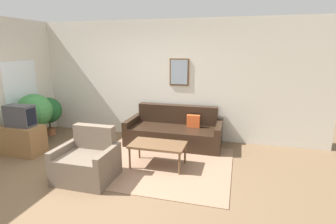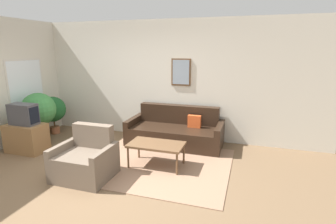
{
  "view_description": "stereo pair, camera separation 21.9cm",
  "coord_description": "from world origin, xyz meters",
  "views": [
    {
      "loc": [
        2.07,
        -3.36,
        2.07
      ],
      "look_at": [
        0.76,
        1.46,
        0.85
      ],
      "focal_mm": 28.0,
      "sensor_mm": 36.0,
      "label": 1
    },
    {
      "loc": [
        2.28,
        -3.3,
        2.07
      ],
      "look_at": [
        0.76,
        1.46,
        0.85
      ],
      "focal_mm": 28.0,
      "sensor_mm": 36.0,
      "label": 2
    }
  ],
  "objects": [
    {
      "name": "ground_plane",
      "position": [
        0.0,
        0.0,
        0.0
      ],
      "size": [
        16.0,
        16.0,
        0.0
      ],
      "primitive_type": "plane",
      "color": "brown"
    },
    {
      "name": "area_rug",
      "position": [
        0.77,
        0.87,
        0.01
      ],
      "size": [
        2.54,
        2.19,
        0.01
      ],
      "color": "#937056",
      "rests_on": "ground_plane"
    },
    {
      "name": "wall_back",
      "position": [
        0.01,
        2.45,
        1.35
      ],
      "size": [
        8.0,
        0.09,
        2.7
      ],
      "color": "beige",
      "rests_on": "ground_plane"
    },
    {
      "name": "couch",
      "position": [
        0.77,
        1.99,
        0.28
      ],
      "size": [
        2.05,
        0.9,
        0.82
      ],
      "color": "black",
      "rests_on": "ground_plane"
    },
    {
      "name": "coffee_table",
      "position": [
        0.75,
        0.8,
        0.39
      ],
      "size": [
        0.97,
        0.54,
        0.43
      ],
      "color": "brown",
      "rests_on": "ground_plane"
    },
    {
      "name": "tv_stand",
      "position": [
        -2.02,
        0.65,
        0.29
      ],
      "size": [
        0.78,
        0.47,
        0.58
      ],
      "color": "olive",
      "rests_on": "ground_plane"
    },
    {
      "name": "tv",
      "position": [
        -2.02,
        0.65,
        0.79
      ],
      "size": [
        0.55,
        0.28,
        0.42
      ],
      "color": "#424247",
      "rests_on": "tv_stand"
    },
    {
      "name": "armchair",
      "position": [
        -0.21,
        0.07,
        0.28
      ],
      "size": [
        0.89,
        0.76,
        0.83
      ],
      "rotation": [
        0.0,
        0.0,
        0.31
      ],
      "color": "#6B5B4C",
      "rests_on": "ground_plane"
    },
    {
      "name": "potted_plant_tall",
      "position": [
        -2.22,
        1.25,
        0.72
      ],
      "size": [
        0.74,
        0.74,
        1.11
      ],
      "color": "slate",
      "rests_on": "ground_plane"
    },
    {
      "name": "potted_plant_by_window",
      "position": [
        -2.32,
        1.79,
        0.6
      ],
      "size": [
        0.62,
        0.62,
        0.92
      ],
      "color": "#935638",
      "rests_on": "ground_plane"
    }
  ]
}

